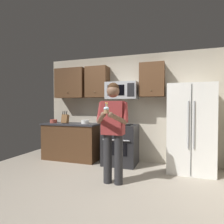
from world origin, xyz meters
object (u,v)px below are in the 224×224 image
object	(u,v)px
refrigerator	(190,128)
bowl_small_colored	(54,121)
cupcake	(106,110)
person	(113,127)
microwave	(122,91)
bowl_large_white	(85,122)
knife_block	(65,119)
oven_range	(120,144)

from	to	relation	value
refrigerator	bowl_small_colored	xyz separation A→B (m)	(-3.31, 0.02, 0.07)
refrigerator	cupcake	distance (m)	1.98
refrigerator	person	size ratio (longest dim) A/B	1.02
microwave	bowl_large_white	size ratio (longest dim) A/B	3.79
cupcake	knife_block	bearing A→B (deg)	138.74
refrigerator	bowl_large_white	distance (m)	2.42
oven_range	knife_block	world-z (taller)	knife_block
oven_range	person	world-z (taller)	person
oven_range	refrigerator	xyz separation A→B (m)	(1.50, -0.04, 0.44)
person	cupcake	bearing A→B (deg)	-90.00
microwave	bowl_large_white	world-z (taller)	microwave
knife_block	cupcake	world-z (taller)	cupcake
knife_block	bowl_small_colored	distance (m)	0.36
bowl_small_colored	microwave	bearing A→B (deg)	4.50
microwave	person	bearing A→B (deg)	-81.48
oven_range	knife_block	distance (m)	1.56
bowl_large_white	person	xyz separation A→B (m)	(1.11, -1.16, 0.03)
oven_range	bowl_large_white	world-z (taller)	bowl_large_white
oven_range	person	size ratio (longest dim) A/B	0.53
knife_block	person	bearing A→B (deg)	-34.11
oven_range	bowl_small_colored	bearing A→B (deg)	-179.27
knife_block	person	world-z (taller)	person
person	cupcake	world-z (taller)	person
refrigerator	bowl_large_white	size ratio (longest dim) A/B	9.23
bowl_small_colored	person	distance (m)	2.29
microwave	knife_block	size ratio (longest dim) A/B	2.31
microwave	bowl_small_colored	distance (m)	1.96
bowl_small_colored	person	bearing A→B (deg)	-29.29
bowl_large_white	cupcake	bearing A→B (deg)	-53.31
cupcake	refrigerator	bearing A→B (deg)	47.57
microwave	oven_range	bearing A→B (deg)	-90.02
microwave	bowl_small_colored	world-z (taller)	microwave
bowl_small_colored	person	world-z (taller)	person
microwave	refrigerator	distance (m)	1.72
oven_range	bowl_small_colored	size ratio (longest dim) A/B	4.96
oven_range	microwave	bearing A→B (deg)	89.98
refrigerator	person	xyz separation A→B (m)	(-1.31, -1.10, 0.10)
refrigerator	knife_block	xyz separation A→B (m)	(-2.96, 0.01, 0.13)
bowl_large_white	bowl_small_colored	xyz separation A→B (m)	(-0.89, -0.04, -0.00)
microwave	refrigerator	xyz separation A→B (m)	(1.50, -0.16, -0.82)
knife_block	bowl_small_colored	world-z (taller)	knife_block
bowl_small_colored	cupcake	size ratio (longest dim) A/B	1.08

